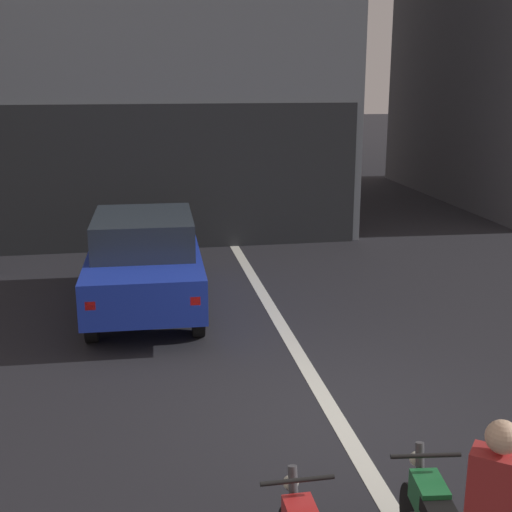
% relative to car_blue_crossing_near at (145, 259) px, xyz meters
% --- Properties ---
extents(ground_plane, '(120.00, 120.00, 0.00)m').
position_rel_car_blue_crossing_near_xyz_m(ground_plane, '(2.06, -4.03, -0.89)').
color(ground_plane, '#232328').
extents(lane_centre_line, '(0.20, 18.00, 0.01)m').
position_rel_car_blue_crossing_near_xyz_m(lane_centre_line, '(2.06, 1.97, -0.88)').
color(lane_centre_line, silver).
rests_on(lane_centre_line, ground).
extents(car_blue_crossing_near, '(1.88, 4.15, 1.64)m').
position_rel_car_blue_crossing_near_xyz_m(car_blue_crossing_near, '(0.00, 0.00, 0.00)').
color(car_blue_crossing_near, black).
rests_on(car_blue_crossing_near, ground).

